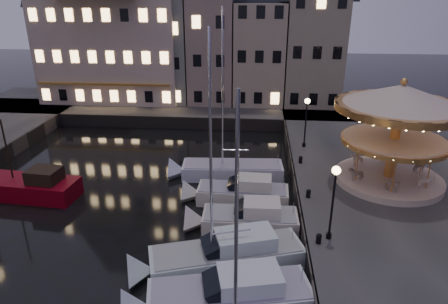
# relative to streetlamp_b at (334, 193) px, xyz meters

# --- Properties ---
(ground) EXTENTS (160.00, 160.00, 0.00)m
(ground) POSITION_rel_streetlamp_b_xyz_m (-7.20, -1.00, -4.02)
(ground) COLOR black
(ground) RESTS_ON ground
(quay_east) EXTENTS (16.00, 56.00, 1.30)m
(quay_east) POSITION_rel_streetlamp_b_xyz_m (6.80, 5.00, -3.37)
(quay_east) COLOR #474442
(quay_east) RESTS_ON ground
(quay_north) EXTENTS (44.00, 12.00, 1.30)m
(quay_north) POSITION_rel_streetlamp_b_xyz_m (-15.20, 27.00, -3.37)
(quay_north) COLOR #474442
(quay_north) RESTS_ON ground
(quaywall_e) EXTENTS (0.15, 44.00, 1.30)m
(quaywall_e) POSITION_rel_streetlamp_b_xyz_m (-1.20, 5.00, -3.37)
(quaywall_e) COLOR #47423A
(quaywall_e) RESTS_ON ground
(quaywall_n) EXTENTS (48.00, 0.15, 1.30)m
(quaywall_n) POSITION_rel_streetlamp_b_xyz_m (-13.20, 21.00, -3.37)
(quaywall_n) COLOR #47423A
(quaywall_n) RESTS_ON ground
(streetlamp_b) EXTENTS (0.44, 0.44, 4.17)m
(streetlamp_b) POSITION_rel_streetlamp_b_xyz_m (0.00, 0.00, 0.00)
(streetlamp_b) COLOR black
(streetlamp_b) RESTS_ON quay_east
(streetlamp_c) EXTENTS (0.44, 0.44, 4.17)m
(streetlamp_c) POSITION_rel_streetlamp_b_xyz_m (0.00, 13.50, 0.00)
(streetlamp_c) COLOR black
(streetlamp_c) RESTS_ON quay_east
(bollard_b) EXTENTS (0.30, 0.30, 0.57)m
(bollard_b) POSITION_rel_streetlamp_b_xyz_m (-0.60, -0.50, -2.41)
(bollard_b) COLOR black
(bollard_b) RESTS_ON quay_east
(bollard_c) EXTENTS (0.30, 0.30, 0.57)m
(bollard_c) POSITION_rel_streetlamp_b_xyz_m (-0.60, 4.50, -2.41)
(bollard_c) COLOR black
(bollard_c) RESTS_ON quay_east
(bollard_d) EXTENTS (0.30, 0.30, 0.57)m
(bollard_d) POSITION_rel_streetlamp_b_xyz_m (-0.60, 10.00, -2.41)
(bollard_d) COLOR black
(bollard_d) RESTS_ON quay_east
(townhouse_na) EXTENTS (5.50, 8.00, 12.80)m
(townhouse_na) POSITION_rel_streetlamp_b_xyz_m (-26.70, 29.00, 3.76)
(townhouse_na) COLOR gray
(townhouse_na) RESTS_ON quay_north
(townhouse_nb) EXTENTS (6.16, 8.00, 13.80)m
(townhouse_nb) POSITION_rel_streetlamp_b_xyz_m (-21.25, 29.00, 4.26)
(townhouse_nb) COLOR gray
(townhouse_nb) RESTS_ON quay_north
(townhouse_nc) EXTENTS (6.82, 8.00, 14.80)m
(townhouse_nc) POSITION_rel_streetlamp_b_xyz_m (-15.20, 29.00, 4.76)
(townhouse_nc) COLOR gray
(townhouse_nc) RESTS_ON quay_north
(townhouse_nd) EXTENTS (5.50, 8.00, 15.80)m
(townhouse_nd) POSITION_rel_streetlamp_b_xyz_m (-9.45, 29.00, 5.26)
(townhouse_nd) COLOR gray
(townhouse_nd) RESTS_ON quay_north
(townhouse_ne) EXTENTS (6.16, 8.00, 12.80)m
(townhouse_ne) POSITION_rel_streetlamp_b_xyz_m (-4.00, 29.00, 3.76)
(townhouse_ne) COLOR tan
(townhouse_ne) RESTS_ON quay_north
(townhouse_nf) EXTENTS (6.82, 8.00, 13.80)m
(townhouse_nf) POSITION_rel_streetlamp_b_xyz_m (2.05, 29.00, 4.26)
(townhouse_nf) COLOR gray
(townhouse_nf) RESTS_ON quay_north
(hotel_corner) EXTENTS (17.60, 9.00, 16.80)m
(hotel_corner) POSITION_rel_streetlamp_b_xyz_m (-21.20, 29.00, 5.76)
(hotel_corner) COLOR beige
(hotel_corner) RESTS_ON quay_north
(motorboat_b) EXTENTS (8.49, 4.15, 2.15)m
(motorboat_b) POSITION_rel_streetlamp_b_xyz_m (-5.35, -4.23, -3.37)
(motorboat_b) COLOR silver
(motorboat_b) RESTS_ON ground
(motorboat_c) EXTENTS (8.98, 4.84, 12.03)m
(motorboat_c) POSITION_rel_streetlamp_b_xyz_m (-5.70, -1.29, -3.34)
(motorboat_c) COLOR silver
(motorboat_c) RESTS_ON ground
(motorboat_d) EXTENTS (6.76, 2.31, 2.15)m
(motorboat_d) POSITION_rel_streetlamp_b_xyz_m (-4.65, 2.46, -3.38)
(motorboat_d) COLOR beige
(motorboat_d) RESTS_ON ground
(motorboat_e) EXTENTS (7.20, 2.24, 2.15)m
(motorboat_e) POSITION_rel_streetlamp_b_xyz_m (-5.23, 5.81, -3.38)
(motorboat_e) COLOR beige
(motorboat_e) RESTS_ON ground
(motorboat_f) EXTENTS (8.81, 2.76, 11.67)m
(motorboat_f) POSITION_rel_streetlamp_b_xyz_m (-6.36, 9.73, -3.49)
(motorboat_f) COLOR silver
(motorboat_f) RESTS_ON ground
(red_fishing_boat) EXTENTS (7.29, 3.08, 5.83)m
(red_fishing_boat) POSITION_rel_streetlamp_b_xyz_m (-19.75, 5.35, -3.32)
(red_fishing_boat) COLOR maroon
(red_fishing_boat) RESTS_ON ground
(carousel) EXTENTS (8.19, 8.19, 7.16)m
(carousel) POSITION_rel_streetlamp_b_xyz_m (5.09, 7.25, 2.00)
(carousel) COLOR beige
(carousel) RESTS_ON quay_east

